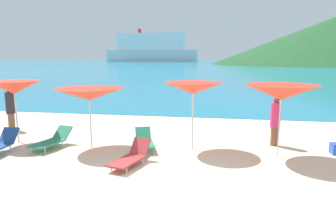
{
  "coord_description": "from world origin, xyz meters",
  "views": [
    {
      "loc": [
        1.24,
        -6.7,
        3.0
      ],
      "look_at": [
        -0.58,
        3.51,
        1.2
      ],
      "focal_mm": 33.8,
      "sensor_mm": 36.0,
      "label": 1
    }
  ],
  "objects": [
    {
      "name": "cruise_ship",
      "position": [
        -51.04,
        215.24,
        8.77
      ],
      "size": [
        66.77,
        16.66,
        22.82
      ],
      "rotation": [
        0.0,
        0.0,
        -0.14
      ],
      "color": "silver",
      "rests_on": "ocean_water"
    },
    {
      "name": "umbrella_4",
      "position": [
        2.9,
        3.01,
        1.98
      ],
      "size": [
        2.16,
        2.16,
        2.21
      ],
      "color": "silver",
      "rests_on": "ground_plane"
    },
    {
      "name": "lounge_chair_4",
      "position": [
        -4.39,
        2.71,
        0.27
      ],
      "size": [
        0.89,
        1.66,
        0.61
      ],
      "rotation": [
        0.0,
        0.0,
        -0.21
      ],
      "color": "#268C66",
      "rests_on": "ground_plane"
    },
    {
      "name": "umbrella_3",
      "position": [
        0.25,
        3.43,
        2.01
      ],
      "size": [
        2.09,
        2.09,
        2.21
      ],
      "color": "silver",
      "rests_on": "ground_plane"
    },
    {
      "name": "ground_plane",
      "position": [
        0.0,
        10.0,
        -0.15
      ],
      "size": [
        50.0,
        100.0,
        0.3
      ],
      "primitive_type": "cube",
      "color": "beige"
    },
    {
      "name": "beachgoer_2",
      "position": [
        -7.5,
        4.92,
        0.95
      ],
      "size": [
        0.35,
        0.35,
        1.8
      ],
      "rotation": [
        0.0,
        0.0,
        3.47
      ],
      "color": "brown",
      "rests_on": "ground_plane"
    },
    {
      "name": "lounge_chair_6",
      "position": [
        -1.31,
        3.12,
        0.28
      ],
      "size": [
        0.97,
        1.51,
        0.61
      ],
      "rotation": [
        0.0,
        0.0,
        0.34
      ],
      "color": "#268C66",
      "rests_on": "ground_plane"
    },
    {
      "name": "umbrella_1",
      "position": [
        -6.02,
        3.23,
        1.95
      ],
      "size": [
        1.92,
        1.92,
        2.19
      ],
      "color": "silver",
      "rests_on": "ground_plane"
    },
    {
      "name": "lounge_chair_7",
      "position": [
        -1.28,
        1.5,
        0.25
      ],
      "size": [
        0.93,
        1.63,
        0.64
      ],
      "rotation": [
        0.0,
        0.0,
        -0.26
      ],
      "color": "#A53333",
      "rests_on": "ground_plane"
    },
    {
      "name": "umbrella_2",
      "position": [
        -3.12,
        3.0,
        1.8
      ],
      "size": [
        2.3,
        2.3,
        2.0
      ],
      "color": "silver",
      "rests_on": "ground_plane"
    },
    {
      "name": "beachgoer_1",
      "position": [
        2.99,
        4.33,
        0.89
      ],
      "size": [
        0.34,
        0.34,
        1.69
      ],
      "rotation": [
        0.0,
        0.0,
        2.89
      ],
      "color": "brown",
      "rests_on": "ground_plane"
    },
    {
      "name": "ocean_water",
      "position": [
        0.0,
        228.95,
        0.01
      ],
      "size": [
        650.0,
        440.0,
        0.02
      ],
      "primitive_type": "cube",
      "color": "teal",
      "rests_on": "ground_plane"
    }
  ]
}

